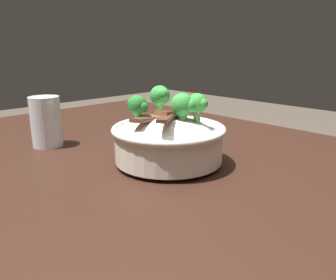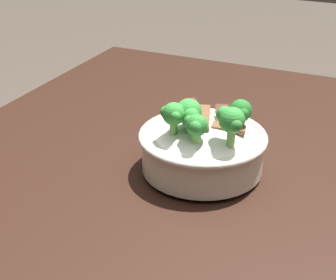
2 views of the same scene
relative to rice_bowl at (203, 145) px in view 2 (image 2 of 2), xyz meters
name	(u,v)px [view 2 (image 2 of 2)]	position (x,y,z in m)	size (l,w,h in m)	color
dining_table	(256,216)	(-0.09, -0.07, -0.17)	(1.22, 1.05, 0.76)	black
rice_bowl	(203,145)	(0.00, 0.00, 0.00)	(0.22, 0.22, 0.15)	silver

